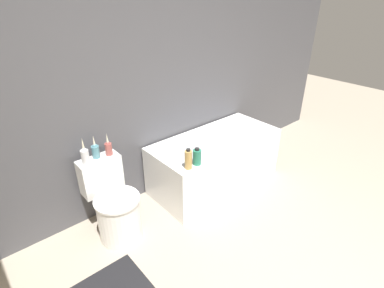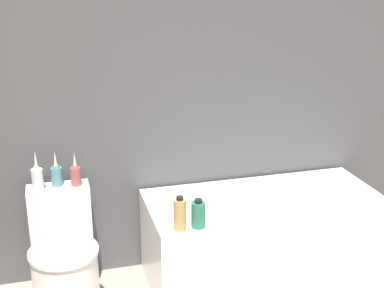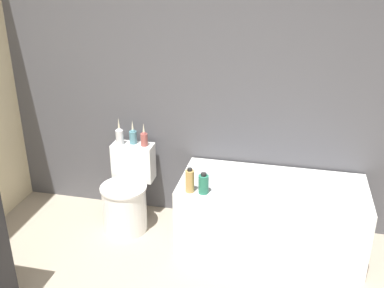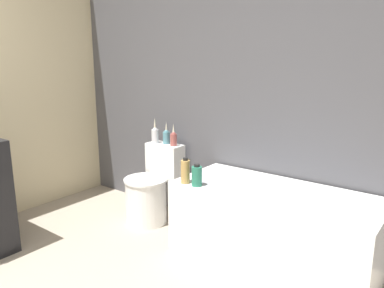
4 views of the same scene
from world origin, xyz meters
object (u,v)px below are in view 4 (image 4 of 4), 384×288
Objects in this scene: bathtub at (273,226)px; vase_bronze at (173,138)px; shampoo_bottle_short at (197,176)px; vase_silver at (166,136)px; vase_gold at (155,134)px; toilet at (151,190)px; shampoo_bottle_tall at (185,171)px.

vase_bronze reaches higher than bathtub.
shampoo_bottle_short reaches higher than bathtub.
bathtub is 1.24m from vase_bronze.
vase_silver is 0.89m from shampoo_bottle_short.
shampoo_bottle_short is at bearing -37.35° from vase_bronze.
vase_gold is (-1.34, 0.20, 0.49)m from bathtub.
bathtub is 1.34m from vase_silver.
vase_bronze is (-1.12, 0.21, 0.48)m from bathtub.
bathtub is at bearing -0.48° from toilet.
vase_bronze is 0.79m from shampoo_bottle_short.
shampoo_bottle_short is (0.10, 0.00, -0.02)m from shampoo_bottle_tall.
shampoo_bottle_tall is (0.73, -0.46, -0.12)m from vase_gold.
vase_gold reaches higher than vase_silver.
bathtub is 0.76m from shampoo_bottle_tall.
shampoo_bottle_tall is 1.18× the size of shampoo_bottle_short.
shampoo_bottle_tall is (0.62, -0.27, 0.37)m from toilet.
toilet is at bearing 159.54° from shampoo_bottle_short.
vase_bronze is (0.11, 0.20, 0.47)m from toilet.
vase_bronze is at bearing 61.56° from toilet.
bathtub is 6.83× the size of vase_silver.
vase_silver reaches higher than toilet.
vase_bronze is at bearing -12.98° from vase_silver.
vase_bronze is 1.06× the size of shampoo_bottle_tall.
vase_gold is at bearing -176.26° from vase_bronze.
toilet is at bearing 156.22° from shampoo_bottle_tall.
vase_silver reaches higher than shampoo_bottle_short.
vase_silver is (0.11, 0.04, -0.01)m from vase_gold.
bathtub is 1.44m from vase_gold.
vase_silver is (-1.23, 0.24, 0.48)m from bathtub.
bathtub is 7.41× the size of shampoo_bottle_tall.
toilet is 0.85m from shampoo_bottle_short.
vase_gold is 1.17× the size of vase_bronze.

